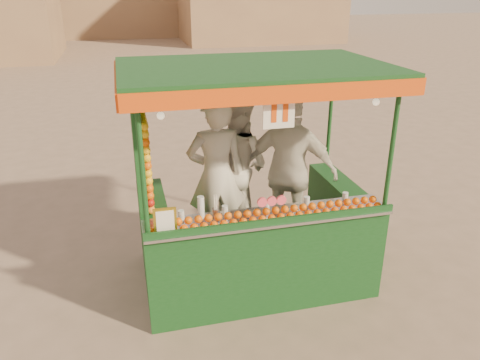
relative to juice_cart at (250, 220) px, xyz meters
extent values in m
plane|color=#6D5C4E|center=(0.05, 0.00, -0.80)|extent=(90.00, 90.00, 0.00)
cube|color=#103D16|center=(0.07, 0.12, -0.66)|extent=(2.50, 1.54, 0.29)
cylinder|color=black|center=(-0.80, 0.12, -0.63)|extent=(0.35, 0.10, 0.35)
cylinder|color=black|center=(0.94, 0.12, -0.63)|extent=(0.35, 0.10, 0.35)
cube|color=#103D16|center=(0.07, -0.51, -0.13)|extent=(2.50, 0.29, 0.77)
cube|color=#103D16|center=(-1.04, 0.22, -0.13)|extent=(0.29, 1.25, 0.77)
cube|color=#103D16|center=(1.18, 0.22, -0.13)|extent=(0.29, 1.25, 0.77)
cube|color=#B2B2B7|center=(0.07, -0.48, 0.27)|extent=(2.50, 0.44, 0.03)
cylinder|color=#103D16|center=(-1.13, -0.60, 0.93)|extent=(0.05, 0.05, 1.35)
cylinder|color=#103D16|center=(1.27, -0.60, 0.93)|extent=(0.05, 0.05, 1.35)
cylinder|color=#103D16|center=(-1.13, 0.84, 0.93)|extent=(0.05, 0.05, 1.35)
cylinder|color=#103D16|center=(1.27, 0.84, 0.93)|extent=(0.05, 0.05, 1.35)
cube|color=#103D16|center=(0.07, 0.12, 1.64)|extent=(2.70, 1.73, 0.08)
cube|color=#D5450B|center=(0.07, -0.75, 1.57)|extent=(2.70, 0.04, 0.15)
cube|color=#D5450B|center=(0.07, 0.99, 1.57)|extent=(2.70, 0.04, 0.15)
cube|color=#D5450B|center=(-1.28, 0.12, 1.57)|extent=(0.04, 1.73, 0.15)
cube|color=#D5450B|center=(1.42, 0.12, 1.57)|extent=(0.04, 1.73, 0.15)
cylinder|color=#F54A5C|center=(0.05, -0.60, 0.51)|extent=(0.10, 0.02, 0.10)
cube|color=gold|center=(-0.97, -0.60, 0.42)|extent=(0.21, 0.02, 0.27)
cube|color=white|center=(0.07, -0.67, 1.39)|extent=(0.29, 0.01, 0.29)
sphere|color=#FFE5B2|center=(-0.94, -0.54, 1.39)|extent=(0.07, 0.07, 0.07)
sphere|color=#FFE5B2|center=(1.08, -0.54, 1.39)|extent=(0.07, 0.07, 0.07)
imported|color=silver|center=(-0.29, 0.39, 0.40)|extent=(0.67, 0.45, 1.83)
imported|color=silver|center=(0.02, 0.70, 0.38)|extent=(1.07, 1.10, 1.79)
imported|color=silver|center=(0.56, 0.28, 0.42)|extent=(1.17, 0.95, 1.86)
camera|label=1|loc=(-1.23, -4.45, 2.43)|focal=35.04mm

